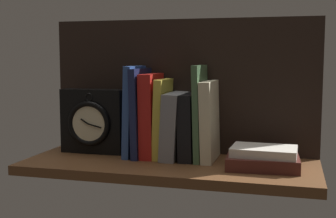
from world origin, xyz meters
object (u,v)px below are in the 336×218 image
Objects in this scene: book_black_skeptic at (190,126)px; book_cream_twain at (210,121)px; book_navy_bierce at (141,112)px; book_gray_chess at (175,125)px; book_green_romantic at (200,113)px; book_blue_modern at (134,111)px; book_yellow_seinlanguage at (163,118)px; book_stack_side at (263,158)px; framed_clock at (92,121)px; book_red_requiem at (152,115)px.

book_cream_twain is at bearing 0.00° from book_black_skeptic.
book_gray_chess is (9.60, 0.00, -3.30)cm from book_navy_bierce.
book_green_romantic is (16.79, 0.00, 0.49)cm from book_navy_bierce.
book_blue_modern reaches higher than book_yellow_seinlanguage.
book_navy_bierce is 1.34× the size of book_stack_side.
book_green_romantic reaches higher than book_gray_chess.
book_yellow_seinlanguage is at bearing 180.00° from book_black_skeptic.
book_gray_chess is 0.70× the size of book_green_romantic.
book_gray_chess is at bearing 166.30° from book_stack_side.
book_navy_bierce is 15.18cm from framed_clock.
book_stack_side is (17.16, -5.94, -10.21)cm from book_green_romantic.
book_black_skeptic is at bearing 0.00° from book_gray_chess.
book_blue_modern is 1.03× the size of book_navy_bierce.
book_red_requiem is 3.23cm from book_yellow_seinlanguage.
book_navy_bierce is at bearing 180.00° from book_green_romantic.
book_blue_modern is 37.97cm from book_stack_side.
book_stack_side is (48.81, -5.81, -6.64)cm from framed_clock.
book_stack_side is at bearing -9.92° from book_navy_bierce.
book_red_requiem is at bearing 0.00° from book_blue_modern.
framed_clock is (-14.86, -0.13, -3.08)cm from book_navy_bierce.
book_navy_bierce reaches higher than framed_clock.
book_gray_chess is at bearing 0.00° from book_red_requiem.
book_navy_bierce is at bearing 180.00° from book_black_skeptic.
book_yellow_seinlanguage is 1.21× the size of book_gray_chess.
book_yellow_seinlanguage is (6.16, 0.00, -1.45)cm from book_navy_bierce.
book_green_romantic reaches higher than book_black_skeptic.
book_navy_bierce is at bearing 0.00° from book_blue_modern.
book_stack_side is at bearing -12.06° from book_yellow_seinlanguage.
framed_clock is at bearing -179.50° from book_navy_bierce.
book_black_skeptic is at bearing 180.00° from book_green_romantic.
book_cream_twain reaches higher than book_stack_side.
book_green_romantic is (13.77, 0.00, 1.21)cm from book_red_requiem.
book_yellow_seinlanguage is at bearing 0.35° from framed_clock.
book_blue_modern is 12.33cm from book_gray_chess.
book_navy_bierce is 0.96× the size of book_green_romantic.
book_yellow_seinlanguage is 7.92cm from book_black_skeptic.
framed_clock is at bearing -179.42° from book_blue_modern.
book_navy_bierce is 16.80cm from book_green_romantic.
book_black_skeptic is at bearing 0.00° from book_red_requiem.
book_green_romantic is 20.84cm from book_stack_side.
framed_clock is at bearing -179.59° from book_red_requiem.
book_cream_twain is at bearing 157.90° from book_stack_side.
book_yellow_seinlanguage is 3.91cm from book_gray_chess.
book_navy_bierce reaches higher than book_red_requiem.
book_cream_twain reaches higher than framed_clock.
book_blue_modern is 21.60cm from book_cream_twain.
book_navy_bierce is 1.13× the size of book_yellow_seinlanguage.
book_gray_chess is 25.87cm from book_stack_side.
book_green_romantic is (18.97, 0.00, 0.16)cm from book_blue_modern.
book_yellow_seinlanguage is 1.17× the size of framed_clock.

